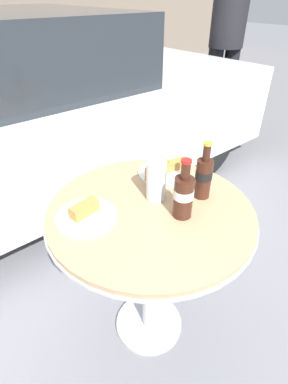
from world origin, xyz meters
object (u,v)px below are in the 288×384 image
(drinking_glass, at_px, (156,182))
(lunch_plate_far, at_px, (163,171))
(cola_bottle_right, at_px, (204,176))
(lunch_plate_near, at_px, (86,215))
(parked_car, at_px, (9,114))
(bistro_table, at_px, (150,233))
(cola_bottle_left, at_px, (183,195))
(pedestrian, at_px, (227,32))

(drinking_glass, xyz_separation_m, lunch_plate_far, (0.14, 0.11, -0.05))
(cola_bottle_right, bearing_deg, lunch_plate_near, 157.77)
(drinking_glass, distance_m, parked_car, 1.63)
(bistro_table, distance_m, lunch_plate_far, 0.28)
(cola_bottle_left, bearing_deg, lunch_plate_far, 60.83)
(lunch_plate_near, bearing_deg, cola_bottle_left, -37.20)
(parked_car, xyz_separation_m, pedestrian, (2.38, -0.11, 0.40))
(drinking_glass, distance_m, pedestrian, 2.82)
(bistro_table, bearing_deg, lunch_plate_far, 36.37)
(parked_car, bearing_deg, bistro_table, -91.54)
(bistro_table, height_order, pedestrian, pedestrian)
(bistro_table, height_order, lunch_plate_near, lunch_plate_near)
(lunch_plate_far, bearing_deg, lunch_plate_near, -174.17)
(pedestrian, bearing_deg, drinking_glass, -147.49)
(drinking_glass, bearing_deg, cola_bottle_left, -89.65)
(bistro_table, xyz_separation_m, pedestrian, (2.43, 1.55, 0.41))
(bistro_table, distance_m, cola_bottle_right, 0.30)
(cola_bottle_left, distance_m, parked_car, 1.76)
(bistro_table, height_order, drinking_glass, drinking_glass)
(lunch_plate_far, distance_m, parked_car, 1.52)
(cola_bottle_left, xyz_separation_m, pedestrian, (2.37, 1.65, 0.20))
(cola_bottle_right, xyz_separation_m, lunch_plate_near, (-0.41, 0.17, -0.07))
(pedestrian, bearing_deg, lunch_plate_near, -151.28)
(bistro_table, bearing_deg, cola_bottle_right, -18.43)
(lunch_plate_far, height_order, pedestrian, pedestrian)
(bistro_table, xyz_separation_m, drinking_glass, (0.06, 0.03, 0.19))
(bistro_table, xyz_separation_m, cola_bottle_right, (0.20, -0.07, 0.21))
(drinking_glass, bearing_deg, bistro_table, -148.15)
(bistro_table, xyz_separation_m, lunch_plate_far, (0.19, 0.14, 0.15))
(pedestrian, bearing_deg, parked_car, 177.46)
(bistro_table, relative_size, parked_car, 0.20)
(drinking_glass, bearing_deg, lunch_plate_far, 38.08)
(drinking_glass, xyz_separation_m, lunch_plate_near, (-0.27, 0.07, -0.06))
(bistro_table, bearing_deg, cola_bottle_left, -60.76)
(cola_bottle_right, bearing_deg, pedestrian, 35.91)
(bistro_table, height_order, lunch_plate_far, lunch_plate_far)
(lunch_plate_near, bearing_deg, drinking_glass, -13.96)
(bistro_table, relative_size, cola_bottle_right, 3.41)
(cola_bottle_right, relative_size, drinking_glass, 1.47)
(parked_car, bearing_deg, cola_bottle_left, -89.59)
(cola_bottle_left, xyz_separation_m, parked_car, (-0.01, 1.75, -0.20))
(drinking_glass, bearing_deg, parked_car, 90.42)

